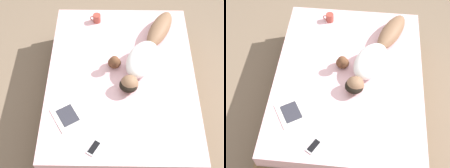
% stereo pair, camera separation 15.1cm
% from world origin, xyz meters
% --- Properties ---
extents(ground_plane, '(12.00, 12.00, 0.00)m').
position_xyz_m(ground_plane, '(0.00, 0.00, 0.00)').
color(ground_plane, '#7A6651').
extents(bed, '(1.56, 2.01, 0.52)m').
position_xyz_m(bed, '(0.00, 0.00, 0.25)').
color(bed, brown).
rests_on(bed, ground_plane).
extents(person, '(0.69, 1.19, 0.22)m').
position_xyz_m(person, '(-0.26, -0.22, 0.62)').
color(person, brown).
rests_on(person, bed).
extents(open_magazine, '(0.56, 0.50, 0.01)m').
position_xyz_m(open_magazine, '(0.40, 0.43, 0.52)').
color(open_magazine, silver).
rests_on(open_magazine, bed).
extents(coffee_mug, '(0.12, 0.09, 0.10)m').
position_xyz_m(coffee_mug, '(0.28, -0.78, 0.57)').
color(coffee_mug, '#993D33').
rests_on(coffee_mug, bed).
extents(cell_phone, '(0.14, 0.17, 0.01)m').
position_xyz_m(cell_phone, '(0.24, 0.81, 0.52)').
color(cell_phone, silver).
rests_on(cell_phone, bed).
extents(plush_toy, '(0.14, 0.16, 0.20)m').
position_xyz_m(plush_toy, '(0.07, -0.09, 0.60)').
color(plush_toy, brown).
rests_on(plush_toy, bed).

